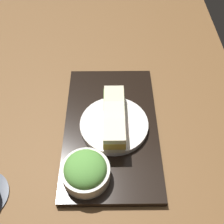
{
  "coord_description": "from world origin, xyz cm",
  "views": [
    {
      "loc": [
        -51.49,
        -7.27,
        66.24
      ],
      "look_at": [
        -3.06,
        -7.68,
        5.0
      ],
      "focal_mm": 44.09,
      "sensor_mm": 36.0,
      "label": 1
    }
  ],
  "objects": [
    {
      "name": "salad_bowl",
      "position": [
        -21.36,
        -1.12,
        5.19
      ],
      "size": [
        12.05,
        12.05,
        6.95
      ],
      "color": "beige",
      "rests_on": "serving_tray"
    },
    {
      "name": "sandwich_middle",
      "position": [
        -6.1,
        -8.24,
        6.53
      ],
      "size": [
        7.09,
        5.61,
        5.34
      ],
      "color": "#EFE5C1",
      "rests_on": "sandwich_plate"
    },
    {
      "name": "sandwich_near",
      "position": [
        -12.21,
        -8.19,
        6.84
      ],
      "size": [
        7.09,
        5.76,
        5.96
      ],
      "color": "#EFE5C1",
      "rests_on": "sandwich_plate"
    },
    {
      "name": "serving_tray",
      "position": [
        -5.74,
        -7.36,
        1.05
      ],
      "size": [
        45.29,
        26.55,
        2.1
      ],
      "primitive_type": "cube",
      "color": "black",
      "rests_on": "ground_plane"
    },
    {
      "name": "sandwich_plate",
      "position": [
        -6.1,
        -8.24,
        2.98
      ],
      "size": [
        19.29,
        19.29,
        1.76
      ],
      "primitive_type": "cylinder",
      "color": "white",
      "rests_on": "serving_tray"
    },
    {
      "name": "ground_plane",
      "position": [
        0.0,
        0.0,
        -1.5
      ],
      "size": [
        140.0,
        100.0,
        3.0
      ],
      "primitive_type": "cube",
      "color": "brown"
    },
    {
      "name": "sandwich_far",
      "position": [
        0.01,
        -8.29,
        6.41
      ],
      "size": [
        7.52,
        5.99,
        5.1
      ],
      "color": "beige",
      "rests_on": "sandwich_plate"
    }
  ]
}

